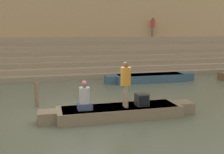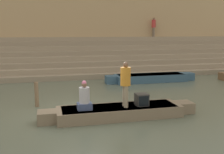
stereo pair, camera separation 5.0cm
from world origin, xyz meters
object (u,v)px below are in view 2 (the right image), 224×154
moored_boat_shore (151,78)px  person_on_steps (154,26)px  person_rowing (84,98)px  person_standing (125,81)px  mooring_post (37,94)px  tv_set (142,100)px  rowboat_main (120,111)px

moored_boat_shore → person_on_steps: size_ratio=3.49×
person_rowing → moored_boat_shore: person_rowing is taller
person_standing → person_rowing: bearing=-176.3°
mooring_post → person_on_steps: size_ratio=0.63×
person_standing → mooring_post: bearing=149.1°
person_standing → person_on_steps: 15.04m
tv_set → mooring_post: 4.48m
mooring_post → person_on_steps: (9.79, 11.06, 3.13)m
moored_boat_shore → person_standing: bearing=-115.7°
rowboat_main → person_standing: 1.16m
person_rowing → person_on_steps: (8.07, 13.32, 2.84)m
moored_boat_shore → mooring_post: 8.02m
person_standing → mooring_post: size_ratio=1.56×
rowboat_main → person_rowing: size_ratio=5.66×
person_rowing → person_on_steps: size_ratio=0.62×
tv_set → mooring_post: bearing=149.8°
tv_set → person_on_steps: bearing=65.8°
mooring_post → rowboat_main: bearing=-35.7°
tv_set → moored_boat_shore: tv_set is taller
tv_set → mooring_post: size_ratio=0.44×
person_standing → mooring_post: (-3.23, 2.28, -0.83)m
rowboat_main → moored_boat_shore: bearing=58.8°
rowboat_main → moored_boat_shore: 7.40m
rowboat_main → person_standing: person_standing is taller
person_rowing → person_on_steps: bearing=42.4°
rowboat_main → person_standing: size_ratio=3.56×
tv_set → moored_boat_shore: size_ratio=0.08×
rowboat_main → person_on_steps: 15.26m
person_standing → rowboat_main: bearing=156.9°
person_rowing → moored_boat_shore: 8.24m
rowboat_main → moored_boat_shore: moored_boat_shore is taller
person_standing → moored_boat_shore: (3.61, 6.45, -1.11)m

